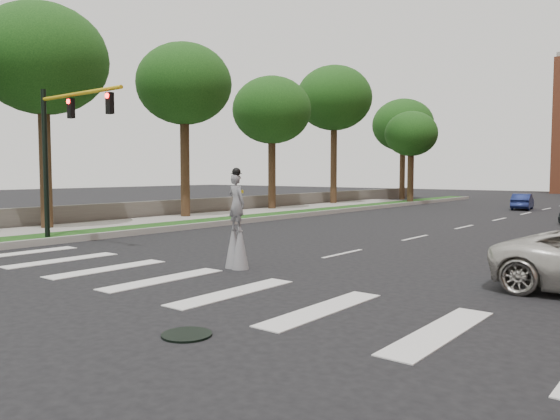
{
  "coord_description": "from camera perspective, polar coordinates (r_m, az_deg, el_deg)",
  "views": [
    {
      "loc": [
        10.19,
        -8.38,
        2.9
      ],
      "look_at": [
        -0.46,
        5.0,
        1.7
      ],
      "focal_mm": 35.0,
      "sensor_mm": 36.0,
      "label": 1
    }
  ],
  "objects": [
    {
      "name": "ground_plane",
      "position": [
        13.51,
        -11.89,
        -8.47
      ],
      "size": [
        160.0,
        160.0,
        0.0
      ],
      "primitive_type": "plane",
      "color": "black",
      "rests_on": "ground"
    },
    {
      "name": "grass_median",
      "position": [
        35.83,
        1.14,
        -0.44
      ],
      "size": [
        2.0,
        60.0,
        0.25
      ],
      "primitive_type": "cube",
      "color": "#164012",
      "rests_on": "ground"
    },
    {
      "name": "median_curb",
      "position": [
        35.2,
        2.5,
        -0.49
      ],
      "size": [
        0.2,
        60.0,
        0.28
      ],
      "primitive_type": "cube",
      "color": "#969690",
      "rests_on": "ground"
    },
    {
      "name": "sidewalk_left",
      "position": [
        30.91,
        -14.74,
        -1.34
      ],
      "size": [
        4.0,
        60.0,
        0.18
      ],
      "primitive_type": "cube",
      "color": "gray",
      "rests_on": "ground"
    },
    {
      "name": "stone_wall",
      "position": [
        40.84,
        -3.29,
        0.7
      ],
      "size": [
        0.5,
        56.0,
        1.1
      ],
      "primitive_type": "cube",
      "color": "#534E47",
      "rests_on": "ground"
    },
    {
      "name": "manhole",
      "position": [
        10.03,
        -9.72,
        -12.71
      ],
      "size": [
        0.9,
        0.9,
        0.04
      ],
      "primitive_type": "cylinder",
      "color": "black",
      "rests_on": "ground"
    },
    {
      "name": "traffic_signal",
      "position": [
        23.02,
        -21.93,
        6.84
      ],
      "size": [
        5.3,
        0.23,
        6.2
      ],
      "color": "black",
      "rests_on": "ground"
    },
    {
      "name": "stilt_performer",
      "position": [
        16.36,
        -4.55,
        -1.99
      ],
      "size": [
        0.84,
        0.57,
        3.03
      ],
      "rotation": [
        0.0,
        0.0,
        2.99
      ],
      "color": "#362415",
      "rests_on": "ground"
    },
    {
      "name": "car_mid",
      "position": [
        45.95,
        24.0,
        0.81
      ],
      "size": [
        1.83,
        3.87,
        1.23
      ],
      "primitive_type": "imported",
      "rotation": [
        0.0,
        0.0,
        3.29
      ],
      "color": "navy",
      "rests_on": "ground"
    },
    {
      "name": "tree_1",
      "position": [
        29.42,
        -23.59,
        14.16
      ],
      "size": [
        6.22,
        6.22,
        10.95
      ],
      "color": "#362415",
      "rests_on": "ground"
    },
    {
      "name": "tree_2",
      "position": [
        34.36,
        -10.0,
        12.76
      ],
      "size": [
        5.78,
        5.78,
        10.68
      ],
      "color": "#362415",
      "rests_on": "ground"
    },
    {
      "name": "tree_3",
      "position": [
        40.88,
        -0.86,
        10.33
      ],
      "size": [
        5.83,
        5.83,
        9.93
      ],
      "color": "#362415",
      "rests_on": "ground"
    },
    {
      "name": "tree_4",
      "position": [
        48.35,
        5.67,
        11.5
      ],
      "size": [
        6.56,
        6.56,
        12.07
      ],
      "color": "#362415",
      "rests_on": "ground"
    },
    {
      "name": "tree_5",
      "position": [
        59.07,
        12.73,
        8.62
      ],
      "size": [
        6.39,
        6.39,
        10.52
      ],
      "color": "#362415",
      "rests_on": "ground"
    },
    {
      "name": "tree_6",
      "position": [
        50.17,
        13.55,
        7.68
      ],
      "size": [
        4.67,
        4.67,
        8.27
      ],
      "color": "#362415",
      "rests_on": "ground"
    }
  ]
}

